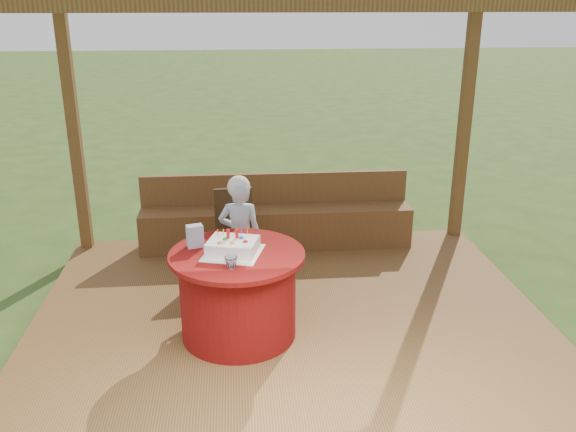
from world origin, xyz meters
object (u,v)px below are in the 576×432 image
object	(u,v)px
elderly_woman	(240,233)
gift_bag	(195,236)
bench	(276,223)
drinking_glass	(231,262)
birthday_cake	(233,247)
table	(238,294)
chair	(235,227)

from	to	relation	value
elderly_woman	gift_bag	world-z (taller)	elderly_woman
bench	elderly_woman	distance (m)	1.18
bench	drinking_glass	bearing A→B (deg)	-102.73
bench	birthday_cake	world-z (taller)	birthday_cake
table	gift_bag	world-z (taller)	gift_bag
gift_bag	elderly_woman	bearing A→B (deg)	45.88
chair	drinking_glass	distance (m)	1.65
elderly_woman	chair	bearing A→B (deg)	95.60
bench	table	bearing A→B (deg)	-103.29
birthday_cake	drinking_glass	size ratio (longest dim) A/B	5.41
bench	chair	world-z (taller)	chair
table	gift_bag	xyz separation A→B (m)	(-0.33, 0.16, 0.46)
table	chair	world-z (taller)	chair
table	drinking_glass	xyz separation A→B (m)	(-0.05, -0.29, 0.41)
chair	bench	bearing A→B (deg)	51.31
chair	birthday_cake	bearing A→B (deg)	-90.74
bench	gift_bag	bearing A→B (deg)	-114.21
bench	gift_bag	world-z (taller)	gift_bag
chair	elderly_woman	xyz separation A→B (m)	(0.05, -0.49, 0.13)
table	bench	bearing A→B (deg)	76.71
elderly_woman	birthday_cake	size ratio (longest dim) A/B	2.13
chair	gift_bag	distance (m)	1.27
gift_bag	drinking_glass	bearing A→B (deg)	-72.43
elderly_woman	bench	bearing A→B (deg)	68.72
chair	birthday_cake	size ratio (longest dim) A/B	1.57
elderly_woman	drinking_glass	distance (m)	1.15
birthday_cake	elderly_woman	bearing A→B (deg)	85.61
bench	birthday_cake	bearing A→B (deg)	-104.09
gift_bag	bench	bearing A→B (deg)	50.21
elderly_woman	birthday_cake	distance (m)	0.87
chair	drinking_glass	bearing A→B (deg)	-91.15
bench	birthday_cake	xyz separation A→B (m)	(-0.48, -1.91, 0.53)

